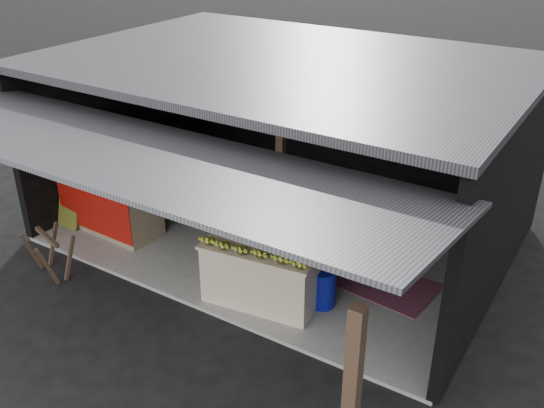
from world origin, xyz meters
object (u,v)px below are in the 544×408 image
Objects in this scene: white_crate at (285,243)px; neighbor_stall at (111,201)px; banana_table at (265,270)px; sawhorse at (49,250)px; water_barrel at (322,288)px; plastic_chair at (405,228)px.

neighbor_stall is at bearing -169.49° from white_crate.
banana_table is 0.99× the size of neighbor_stall.
white_crate is at bearing 48.69° from sawhorse.
sawhorse is 4.14m from water_barrel.
water_barrel is 0.61× the size of plastic_chair.
banana_table is 3.32m from sawhorse.
white_crate reaches higher than banana_table.
water_barrel is at bearing 11.56° from banana_table.
neighbor_stall is 1.51m from sawhorse.
white_crate is 1.05m from water_barrel.
banana_table is 0.76m from white_crate.
plastic_chair is (4.37, 3.25, 0.15)m from sawhorse.
sawhorse reaches higher than water_barrel.
neighbor_stall is at bearing 179.61° from water_barrel.
sawhorse is at bearing -151.33° from plastic_chair.
plastic_chair reaches higher than sawhorse.
neighbor_stall is 3.22× the size of water_barrel.
plastic_chair reaches higher than water_barrel.
sawhorse is (0.20, -1.49, -0.14)m from neighbor_stall.
banana_table is 2.28× the size of sawhorse.
water_barrel is (0.77, 0.27, -0.18)m from banana_table.
plastic_chair is at bearing 74.65° from water_barrel.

